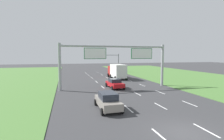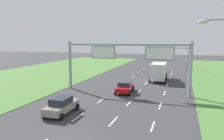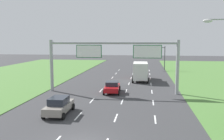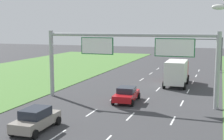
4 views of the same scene
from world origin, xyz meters
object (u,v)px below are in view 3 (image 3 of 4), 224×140
at_px(box_truck, 140,71).
at_px(traffic_light_mast, 156,54).
at_px(car_lead_silver, 112,87).
at_px(sign_gantry, 114,56).
at_px(car_near_red, 59,106).

distance_m(box_truck, traffic_light_mast, 16.37).
xyz_separation_m(car_lead_silver, sign_gantry, (0.26, 0.04, 4.16)).
distance_m(car_near_red, sign_gantry, 11.86).
xyz_separation_m(car_lead_silver, box_truck, (3.52, 10.60, 0.97)).
height_order(car_near_red, car_lead_silver, car_near_red).
bearing_deg(car_near_red, box_truck, 70.16).
xyz_separation_m(car_near_red, box_truck, (7.20, 20.97, 0.89)).
bearing_deg(box_truck, sign_gantry, -108.35).
relative_size(car_lead_silver, traffic_light_mast, 0.78).
bearing_deg(traffic_light_mast, box_truck, -101.85).
distance_m(car_lead_silver, box_truck, 11.21).
relative_size(car_near_red, sign_gantry, 0.25).
relative_size(car_near_red, traffic_light_mast, 0.78).
bearing_deg(car_lead_silver, sign_gantry, 6.02).
xyz_separation_m(box_truck, sign_gantry, (-3.26, -10.56, 3.19)).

